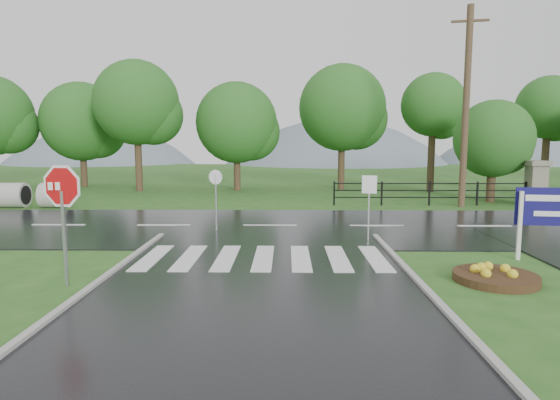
{
  "coord_description": "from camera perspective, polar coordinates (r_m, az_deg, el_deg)",
  "views": [
    {
      "loc": [
        0.62,
        -7.28,
        3.15
      ],
      "look_at": [
        0.43,
        6.0,
        1.5
      ],
      "focal_mm": 30.0,
      "sensor_mm": 36.0,
      "label": 1
    }
  ],
  "objects": [
    {
      "name": "ground",
      "position": [
        7.95,
        -3.87,
        -16.26
      ],
      "size": [
        120.0,
        120.0,
        0.0
      ],
      "primitive_type": "plane",
      "color": "#2B5C1E",
      "rests_on": "ground"
    },
    {
      "name": "main_road",
      "position": [
        17.57,
        -1.22,
        -3.25
      ],
      "size": [
        90.0,
        8.0,
        0.04
      ],
      "primitive_type": "cube",
      "color": "black",
      "rests_on": "ground"
    },
    {
      "name": "crosswalk",
      "position": [
        12.68,
        -2.02,
        -7.03
      ],
      "size": [
        6.5,
        2.8,
        0.02
      ],
      "color": "silver",
      "rests_on": "ground"
    },
    {
      "name": "pillar_west",
      "position": [
        26.44,
        28.76,
        1.92
      ],
      "size": [
        1.0,
        1.0,
        2.24
      ],
      "color": "gray",
      "rests_on": "ground"
    },
    {
      "name": "fence_west",
      "position": [
        24.47,
        17.76,
        1.05
      ],
      "size": [
        9.58,
        0.08,
        1.2
      ],
      "color": "black",
      "rests_on": "ground"
    },
    {
      "name": "hills",
      "position": [
        74.71,
        3.02,
        -7.42
      ],
      "size": [
        102.0,
        48.0,
        48.0
      ],
      "color": "slate",
      "rests_on": "ground"
    },
    {
      "name": "treeline",
      "position": [
        31.44,
        1.51,
        1.32
      ],
      "size": [
        83.2,
        5.2,
        10.0
      ],
      "color": "#205B1C",
      "rests_on": "ground"
    },
    {
      "name": "stop_sign",
      "position": [
        11.08,
        -25.01,
        0.3
      ],
      "size": [
        1.23,
        0.31,
        2.84
      ],
      "color": "#939399",
      "rests_on": "ground"
    },
    {
      "name": "estate_billboard",
      "position": [
        14.46,
        30.91,
        -1.11
      ],
      "size": [
        2.22,
        0.37,
        1.95
      ],
      "color": "silver",
      "rests_on": "ground"
    },
    {
      "name": "flower_bed",
      "position": [
        11.8,
        24.79,
        -8.37
      ],
      "size": [
        1.85,
        1.85,
        0.37
      ],
      "color": "#332111",
      "rests_on": "ground"
    },
    {
      "name": "reg_sign_small",
      "position": [
        15.09,
        10.81,
        0.65
      ],
      "size": [
        0.46,
        0.13,
        2.1
      ],
      "color": "#939399",
      "rests_on": "ground"
    },
    {
      "name": "reg_sign_round",
      "position": [
        16.53,
        -7.83,
        0.9
      ],
      "size": [
        0.49,
        0.18,
        2.19
      ],
      "color": "#939399",
      "rests_on": "ground"
    },
    {
      "name": "utility_pole_east",
      "position": [
        24.39,
        21.73,
        10.54
      ],
      "size": [
        1.68,
        0.41,
        9.51
      ],
      "color": "#473523",
      "rests_on": "ground"
    },
    {
      "name": "entrance_tree_left",
      "position": [
        27.03,
        24.57,
        6.78
      ],
      "size": [
        4.03,
        4.03,
        5.34
      ],
      "color": "#3D2B1C",
      "rests_on": "ground"
    }
  ]
}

